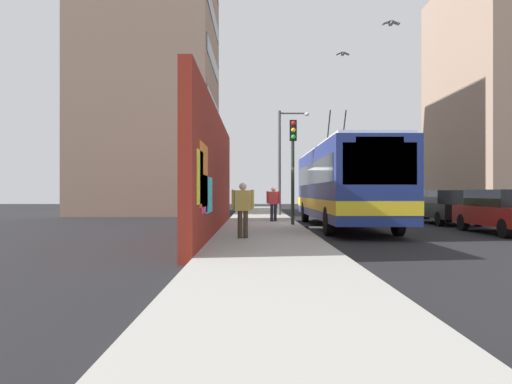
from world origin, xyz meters
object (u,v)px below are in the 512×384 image
(parked_car_red, at_px, (505,210))
(parked_car_white, at_px, (405,203))
(pedestrian_midblock, at_px, (274,201))
(street_lamp, at_px, (283,154))
(pedestrian_near_wall, at_px, (243,206))
(city_bus, at_px, (343,183))
(traffic_light, at_px, (293,154))
(parked_car_black, at_px, (444,206))

(parked_car_red, relative_size, parked_car_white, 1.15)
(parked_car_red, xyz_separation_m, pedestrian_midblock, (4.99, 8.05, 0.23))
(street_lamp, bearing_deg, pedestrian_near_wall, 171.84)
(parked_car_white, relative_size, pedestrian_midblock, 2.57)
(pedestrian_near_wall, distance_m, street_lamp, 14.63)
(city_bus, height_order, pedestrian_midblock, city_bus)
(parked_car_red, height_order, street_lamp, street_lamp)
(parked_car_white, relative_size, traffic_light, 0.94)
(parked_car_white, relative_size, pedestrian_near_wall, 2.53)
(parked_car_black, relative_size, pedestrian_near_wall, 2.98)
(city_bus, bearing_deg, parked_car_white, -32.51)
(parked_car_black, relative_size, traffic_light, 1.11)
(pedestrian_midblock, relative_size, pedestrian_near_wall, 0.98)
(city_bus, relative_size, street_lamp, 1.94)
(pedestrian_near_wall, distance_m, traffic_light, 6.32)
(pedestrian_near_wall, xyz_separation_m, street_lamp, (14.25, -2.04, 2.62))
(city_bus, height_order, parked_car_black, city_bus)
(parked_car_red, bearing_deg, pedestrian_midblock, 58.22)
(parked_car_red, bearing_deg, pedestrian_near_wall, 108.37)
(parked_car_white, bearing_deg, traffic_light, 139.83)
(city_bus, height_order, pedestrian_near_wall, city_bus)
(parked_car_red, height_order, traffic_light, traffic_light)
(parked_car_black, xyz_separation_m, pedestrian_near_wall, (-8.53, 9.27, 0.25))
(street_lamp, bearing_deg, pedestrian_midblock, 172.44)
(parked_car_black, distance_m, street_lamp, 9.66)
(traffic_light, bearing_deg, pedestrian_near_wall, 161.34)
(street_lamp, bearing_deg, traffic_light, 179.19)
(parked_car_white, height_order, traffic_light, traffic_light)
(parked_car_red, bearing_deg, traffic_light, 70.40)
(parked_car_black, bearing_deg, traffic_light, 111.07)
(parked_car_black, bearing_deg, street_lamp, 51.64)
(parked_car_red, distance_m, parked_car_black, 5.45)
(parked_car_red, bearing_deg, parked_car_white, 0.00)
(pedestrian_midblock, xyz_separation_m, street_lamp, (6.18, -0.82, 2.64))
(parked_car_black, height_order, pedestrian_midblock, pedestrian_midblock)
(pedestrian_midblock, xyz_separation_m, pedestrian_near_wall, (-8.07, 1.22, 0.02))
(pedestrian_near_wall, bearing_deg, street_lamp, -8.16)
(traffic_light, bearing_deg, pedestrian_midblock, 16.44)
(parked_car_red, bearing_deg, street_lamp, 32.91)
(pedestrian_midblock, bearing_deg, pedestrian_near_wall, 171.37)
(parked_car_red, relative_size, parked_car_black, 0.98)
(city_bus, relative_size, traffic_light, 2.77)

